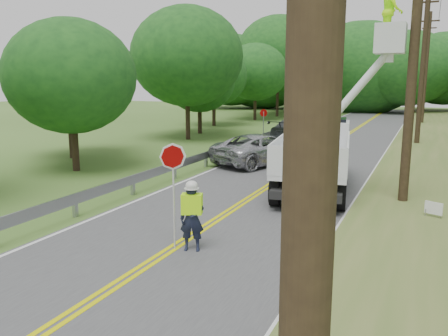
% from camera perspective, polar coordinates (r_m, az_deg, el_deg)
% --- Properties ---
extents(ground, '(140.00, 140.00, 0.00)m').
position_cam_1_polar(ground, '(9.45, -15.64, -15.43)').
color(ground, '#426225').
rests_on(ground, ground).
extents(road, '(7.20, 96.00, 0.03)m').
position_cam_1_polar(road, '(21.56, 8.73, -0.19)').
color(road, '#434345').
rests_on(road, ground).
extents(guardrail, '(0.18, 48.00, 0.77)m').
position_cam_1_polar(guardrail, '(23.65, -0.05, 2.25)').
color(guardrail, '#92959A').
rests_on(guardrail, ground).
extents(utility_poles, '(1.60, 43.30, 10.00)m').
position_cam_1_polar(utility_poles, '(23.47, 23.36, 12.86)').
color(utility_poles, black).
rests_on(utility_poles, ground).
extents(treeline_left, '(10.82, 55.60, 11.24)m').
position_cam_1_polar(treeline_left, '(42.65, 2.46, 13.28)').
color(treeline_left, '#332319').
rests_on(treeline_left, ground).
extents(treeline_horizon, '(56.84, 14.65, 12.18)m').
position_cam_1_polar(treeline_horizon, '(63.07, 18.15, 11.68)').
color(treeline_horizon, '#18451A').
rests_on(treeline_horizon, ground).
extents(flagger, '(1.03, 0.61, 2.64)m').
position_cam_1_polar(flagger, '(11.12, -4.10, -5.63)').
color(flagger, '#191E33').
rests_on(flagger, road).
extents(bucket_truck, '(4.71, 7.49, 7.01)m').
position_cam_1_polar(bucket_truck, '(18.33, 12.03, 2.71)').
color(bucket_truck, black).
rests_on(bucket_truck, road).
extents(suv_silver, '(4.50, 5.95, 1.50)m').
position_cam_1_polar(suv_silver, '(22.71, 4.79, 2.40)').
color(suv_silver, '#AAAAB0').
rests_on(suv_silver, road).
extents(suv_darkgrey, '(3.15, 6.07, 1.68)m').
position_cam_1_polar(suv_darkgrey, '(30.56, 9.52, 4.66)').
color(suv_darkgrey, '#35393D').
rests_on(suv_darkgrey, road).
extents(stop_sign_permanent, '(0.42, 0.29, 2.31)m').
position_cam_1_polar(stop_sign_permanent, '(29.30, 4.95, 5.79)').
color(stop_sign_permanent, '#92959A').
rests_on(stop_sign_permanent, ground).
extents(yard_sign, '(0.48, 0.23, 0.74)m').
position_cam_1_polar(yard_sign, '(14.29, 24.71, -4.69)').
color(yard_sign, white).
rests_on(yard_sign, ground).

